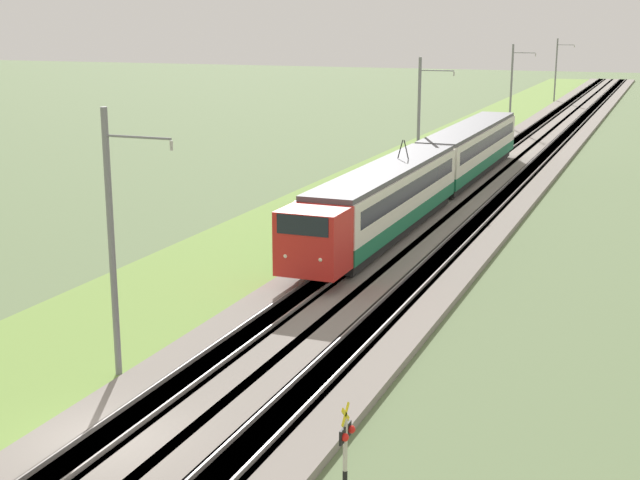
% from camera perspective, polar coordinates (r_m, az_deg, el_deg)
% --- Properties ---
extents(ground_plane, '(400.00, 400.00, 0.00)m').
position_cam_1_polar(ground_plane, '(26.56, -13.57, -12.79)').
color(ground_plane, '#60754C').
extents(ballast_main, '(240.00, 4.40, 0.30)m').
position_cam_1_polar(ballast_main, '(71.54, 10.00, 4.35)').
color(ballast_main, gray).
rests_on(ballast_main, ground).
extents(ballast_adjacent, '(240.00, 4.40, 0.30)m').
position_cam_1_polar(ballast_adjacent, '(70.86, 13.16, 4.11)').
color(ballast_adjacent, gray).
rests_on(ballast_adjacent, ground).
extents(track_main, '(240.00, 1.57, 0.45)m').
position_cam_1_polar(track_main, '(71.54, 10.00, 4.36)').
color(track_main, '#4C4238').
rests_on(track_main, ground).
extents(track_adjacent, '(240.00, 1.57, 0.45)m').
position_cam_1_polar(track_adjacent, '(70.85, 13.16, 4.12)').
color(track_adjacent, '#4C4238').
rests_on(track_adjacent, ground).
extents(grass_verge, '(240.00, 8.87, 0.12)m').
position_cam_1_polar(grass_verge, '(72.89, 5.60, 4.60)').
color(grass_verge, olive).
rests_on(grass_verge, ground).
extents(passenger_train, '(43.53, 2.96, 5.17)m').
position_cam_1_polar(passenger_train, '(58.18, 7.33, 4.56)').
color(passenger_train, red).
rests_on(passenger_train, ground).
extents(crossing_signal_far, '(0.70, 0.23, 3.01)m').
position_cam_1_polar(crossing_signal_far, '(21.69, 1.66, -13.37)').
color(crossing_signal_far, beige).
rests_on(crossing_signal_far, ground).
extents(catenary_mast_near, '(0.22, 2.56, 9.11)m').
position_cam_1_polar(catenary_mast_near, '(29.76, -13.11, -0.19)').
color(catenary_mast_near, slate).
rests_on(catenary_mast_near, ground).
extents(catenary_mast_mid, '(0.22, 2.56, 9.27)m').
position_cam_1_polar(catenary_mast_mid, '(63.50, 6.38, 7.51)').
color(catenary_mast_mid, slate).
rests_on(catenary_mast_mid, ground).
extents(catenary_mast_far, '(0.22, 2.56, 9.26)m').
position_cam_1_polar(catenary_mast_far, '(99.78, 12.17, 9.58)').
color(catenary_mast_far, slate).
rests_on(catenary_mast_far, ground).
extents(catenary_mast_distant, '(0.22, 2.56, 9.17)m').
position_cam_1_polar(catenary_mast_distant, '(136.58, 14.88, 10.50)').
color(catenary_mast_distant, slate).
rests_on(catenary_mast_distant, ground).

